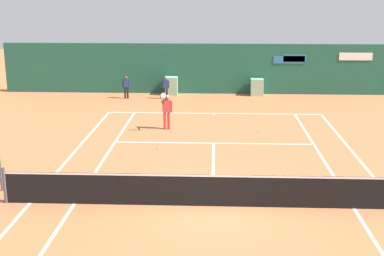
# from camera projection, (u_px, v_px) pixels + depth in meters

# --- Properties ---
(ground_plane) EXTENTS (80.00, 80.00, 0.01)m
(ground_plane) POSITION_uv_depth(u_px,v_px,m) (213.00, 198.00, 15.71)
(ground_plane) COLOR #C67042
(tennis_net) EXTENTS (12.10, 0.10, 1.07)m
(tennis_net) POSITION_uv_depth(u_px,v_px,m) (213.00, 189.00, 15.02)
(tennis_net) COLOR #4C4C51
(tennis_net) RESTS_ON ground_plane
(sponsor_back_wall) EXTENTS (25.00, 1.02, 2.94)m
(sponsor_back_wall) POSITION_uv_depth(u_px,v_px,m) (215.00, 70.00, 31.19)
(sponsor_back_wall) COLOR #1E5642
(sponsor_back_wall) RESTS_ON ground_plane
(player_on_baseline) EXTENTS (0.49, 0.74, 1.77)m
(player_on_baseline) POSITION_uv_depth(u_px,v_px,m) (167.00, 109.00, 23.26)
(player_on_baseline) COLOR red
(player_on_baseline) RESTS_ON ground_plane
(ball_kid_left_post) EXTENTS (0.41, 0.20, 1.25)m
(ball_kid_left_post) POSITION_uv_depth(u_px,v_px,m) (166.00, 86.00, 29.80)
(ball_kid_left_post) COLOR black
(ball_kid_left_post) RESTS_ON ground_plane
(ball_kid_centre_post) EXTENTS (0.42, 0.20, 1.28)m
(ball_kid_centre_post) POSITION_uv_depth(u_px,v_px,m) (126.00, 86.00, 29.89)
(ball_kid_centre_post) COLOR black
(ball_kid_centre_post) RESTS_ON ground_plane
(tennis_ball_by_sideline) EXTENTS (0.07, 0.07, 0.07)m
(tennis_ball_by_sideline) POSITION_uv_depth(u_px,v_px,m) (158.00, 148.00, 20.56)
(tennis_ball_by_sideline) COLOR #CCE033
(tennis_ball_by_sideline) RESTS_ON ground_plane
(tennis_ball_near_service_line) EXTENTS (0.07, 0.07, 0.07)m
(tennis_ball_near_service_line) POSITION_uv_depth(u_px,v_px,m) (259.00, 131.00, 23.11)
(tennis_ball_near_service_line) COLOR #CCE033
(tennis_ball_near_service_line) RESTS_ON ground_plane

